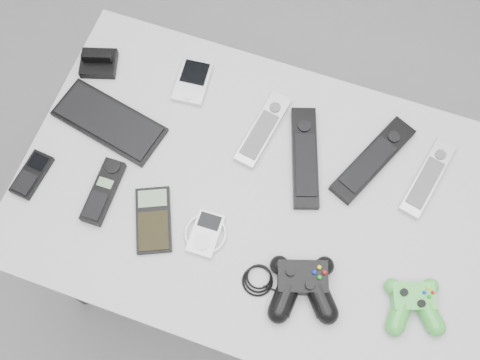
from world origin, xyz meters
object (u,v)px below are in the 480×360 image
(pda_keyboard, at_px, (109,121))
(pda, at_px, (192,82))
(mp3_player, at_px, (206,234))
(remote_silver_b, at_px, (428,177))
(desk, at_px, (258,203))
(remote_silver_a, at_px, (263,129))
(remote_black_a, at_px, (305,157))
(calculator, at_px, (153,220))
(cordless_handset, at_px, (103,191))
(controller_black, at_px, (303,285))
(remote_black_b, at_px, (373,160))
(controller_green, at_px, (414,303))
(mobile_phone, at_px, (32,174))

(pda_keyboard, relative_size, pda, 2.25)
(mp3_player, bearing_deg, remote_silver_b, 32.40)
(remote_silver_b, xyz_separation_m, mp3_player, (-0.43, -0.29, -0.00))
(desk, bearing_deg, remote_silver_a, 104.92)
(mp3_player, bearing_deg, pda_keyboard, 148.16)
(remote_black_a, height_order, calculator, remote_black_a)
(cordless_handset, relative_size, controller_black, 0.62)
(desk, height_order, controller_black, controller_black)
(pda, bearing_deg, remote_black_b, -12.25)
(pda_keyboard, bearing_deg, desk, 3.96)
(remote_silver_a, bearing_deg, mp3_player, -88.84)
(remote_silver_a, bearing_deg, calculator, -109.68)
(remote_black_b, xyz_separation_m, controller_black, (-0.07, -0.33, 0.01))
(remote_silver_a, height_order, remote_black_b, remote_black_b)
(remote_silver_a, distance_m, controller_green, 0.51)
(pda, distance_m, remote_black_b, 0.47)
(remote_black_a, bearing_deg, pda, 143.51)
(pda_keyboard, xyz_separation_m, remote_black_a, (0.47, 0.06, 0.00))
(mp3_player, bearing_deg, cordless_handset, 174.99)
(mobile_phone, height_order, mp3_player, mobile_phone)
(desk, xyz_separation_m, controller_black, (0.15, -0.17, 0.09))
(remote_silver_b, bearing_deg, mp3_player, -133.19)
(pda_keyboard, distance_m, remote_black_a, 0.47)
(desk, bearing_deg, remote_silver_b, 24.99)
(remote_black_b, xyz_separation_m, remote_silver_b, (0.13, -0.00, -0.00))
(desk, bearing_deg, controller_black, -47.66)
(mobile_phone, distance_m, mp3_player, 0.43)
(pda, xyz_separation_m, calculator, (0.04, -0.36, -0.00))
(mp3_player, distance_m, controller_black, 0.24)
(remote_silver_b, bearing_deg, remote_black_a, -157.92)
(cordless_handset, bearing_deg, pda_keyboard, 108.83)
(remote_black_b, distance_m, mp3_player, 0.42)
(remote_black_b, distance_m, mobile_phone, 0.79)
(mobile_phone, relative_size, controller_green, 0.85)
(remote_silver_b, bearing_deg, calculator, -138.70)
(remote_silver_b, distance_m, calculator, 0.63)
(controller_green, bearing_deg, mp3_player, 160.92)
(pda_keyboard, xyz_separation_m, controller_black, (0.55, -0.22, 0.02))
(controller_green, bearing_deg, pda_keyboard, 147.67)
(mp3_player, bearing_deg, calculator, -177.62)
(pda_keyboard, xyz_separation_m, remote_black_b, (0.62, 0.11, 0.00))
(calculator, bearing_deg, cordless_handset, 145.76)
(cordless_handset, height_order, controller_black, controller_black)
(remote_silver_a, xyz_separation_m, cordless_handset, (-0.29, -0.27, 0.00))
(cordless_handset, distance_m, controller_black, 0.49)
(mobile_phone, xyz_separation_m, calculator, (0.30, -0.01, -0.00))
(cordless_handset, bearing_deg, remote_silver_b, 20.78)
(pda, xyz_separation_m, remote_black_b, (0.47, -0.06, 0.00))
(pda, bearing_deg, mobile_phone, -132.09)
(remote_black_b, bearing_deg, cordless_handset, -129.12)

